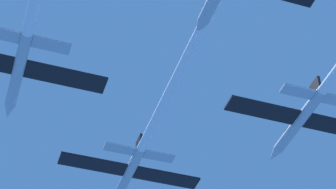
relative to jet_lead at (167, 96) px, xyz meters
name	(u,v)px	position (x,y,z in m)	size (l,w,h in m)	color
jet_lead	(167,96)	(0.00, 0.00, 0.00)	(16.43, 50.77, 2.72)	#B2BAC6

